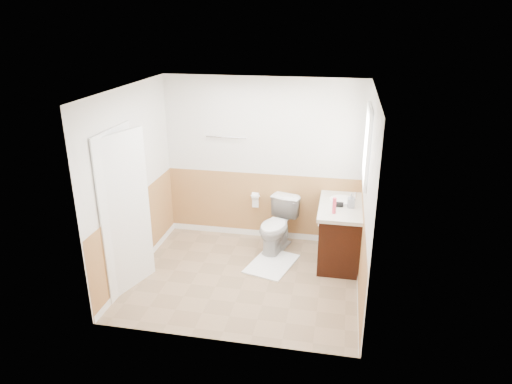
% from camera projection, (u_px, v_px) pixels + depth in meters
% --- Properties ---
extents(floor, '(3.00, 3.00, 0.00)m').
position_uv_depth(floor, '(245.00, 278.00, 6.21)').
color(floor, '#8C7051').
rests_on(floor, ground).
extents(ceiling, '(3.00, 3.00, 0.00)m').
position_uv_depth(ceiling, '(243.00, 90.00, 5.31)').
color(ceiling, white).
rests_on(ceiling, floor).
extents(wall_back, '(3.00, 0.00, 3.00)m').
position_uv_depth(wall_back, '(263.00, 161.00, 6.95)').
color(wall_back, silver).
rests_on(wall_back, floor).
extents(wall_front, '(3.00, 0.00, 3.00)m').
position_uv_depth(wall_front, '(216.00, 237.00, 4.57)').
color(wall_front, silver).
rests_on(wall_front, floor).
extents(wall_left, '(0.00, 3.00, 3.00)m').
position_uv_depth(wall_left, '(132.00, 183.00, 6.03)').
color(wall_left, silver).
rests_on(wall_left, floor).
extents(wall_right, '(0.00, 3.00, 3.00)m').
position_uv_depth(wall_right, '(367.00, 200.00, 5.50)').
color(wall_right, silver).
rests_on(wall_right, floor).
extents(wainscot_back, '(3.00, 0.00, 3.00)m').
position_uv_depth(wainscot_back, '(262.00, 207.00, 7.21)').
color(wainscot_back, '#B78649').
rests_on(wainscot_back, floor).
extents(wainscot_front, '(3.00, 0.00, 3.00)m').
position_uv_depth(wainscot_front, '(219.00, 301.00, 4.85)').
color(wainscot_front, '#B78649').
rests_on(wainscot_front, floor).
extents(wainscot_left, '(0.00, 2.60, 2.60)m').
position_uv_depth(wainscot_left, '(138.00, 235.00, 6.30)').
color(wainscot_left, '#B78649').
rests_on(wainscot_left, floor).
extents(wainscot_right, '(0.00, 2.60, 2.60)m').
position_uv_depth(wainscot_right, '(361.00, 255.00, 5.77)').
color(wainscot_right, '#B78649').
rests_on(wainscot_right, floor).
extents(toilet, '(0.62, 0.85, 0.78)m').
position_uv_depth(toilet, '(277.00, 226.00, 6.83)').
color(toilet, silver).
rests_on(toilet, floor).
extents(bath_mat, '(0.75, 0.92, 0.02)m').
position_uv_depth(bath_mat, '(272.00, 264.00, 6.54)').
color(bath_mat, white).
rests_on(bath_mat, floor).
extents(vanity_cabinet, '(0.55, 1.10, 0.80)m').
position_uv_depth(vanity_cabinet, '(340.00, 234.00, 6.56)').
color(vanity_cabinet, black).
rests_on(vanity_cabinet, floor).
extents(vanity_knob_left, '(0.03, 0.03, 0.03)m').
position_uv_depth(vanity_knob_left, '(319.00, 225.00, 6.46)').
color(vanity_knob_left, silver).
rests_on(vanity_knob_left, vanity_cabinet).
extents(vanity_knob_right, '(0.03, 0.03, 0.03)m').
position_uv_depth(vanity_knob_right, '(320.00, 220.00, 6.65)').
color(vanity_knob_right, silver).
rests_on(vanity_knob_right, vanity_cabinet).
extents(countertop, '(0.60, 1.15, 0.05)m').
position_uv_depth(countertop, '(341.00, 206.00, 6.40)').
color(countertop, beige).
rests_on(countertop, vanity_cabinet).
extents(sink_basin, '(0.36, 0.36, 0.02)m').
position_uv_depth(sink_basin, '(342.00, 200.00, 6.53)').
color(sink_basin, white).
rests_on(sink_basin, countertop).
extents(faucet, '(0.02, 0.02, 0.14)m').
position_uv_depth(faucet, '(355.00, 197.00, 6.47)').
color(faucet, silver).
rests_on(faucet, countertop).
extents(lotion_bottle, '(0.05, 0.05, 0.22)m').
position_uv_depth(lotion_bottle, '(334.00, 206.00, 6.07)').
color(lotion_bottle, '#E63B54').
rests_on(lotion_bottle, countertop).
extents(soap_dispenser, '(0.10, 0.10, 0.20)m').
position_uv_depth(soap_dispenser, '(351.00, 200.00, 6.26)').
color(soap_dispenser, gray).
rests_on(soap_dispenser, countertop).
extents(hair_dryer_body, '(0.14, 0.07, 0.07)m').
position_uv_depth(hair_dryer_body, '(338.00, 204.00, 6.31)').
color(hair_dryer_body, black).
rests_on(hair_dryer_body, countertop).
extents(hair_dryer_handle, '(0.03, 0.03, 0.07)m').
position_uv_depth(hair_dryer_handle, '(336.00, 206.00, 6.33)').
color(hair_dryer_handle, black).
rests_on(hair_dryer_handle, countertop).
extents(mirror_panel, '(0.02, 0.35, 0.90)m').
position_uv_depth(mirror_panel, '(365.00, 150.00, 6.40)').
color(mirror_panel, silver).
rests_on(mirror_panel, wall_right).
extents(window_frame, '(0.04, 0.80, 1.00)m').
position_uv_depth(window_frame, '(367.00, 146.00, 5.86)').
color(window_frame, white).
rests_on(window_frame, wall_right).
extents(window_glass, '(0.01, 0.70, 0.90)m').
position_uv_depth(window_glass, '(368.00, 146.00, 5.86)').
color(window_glass, white).
rests_on(window_glass, wall_right).
extents(door, '(0.29, 0.78, 2.04)m').
position_uv_depth(door, '(126.00, 214.00, 5.68)').
color(door, white).
rests_on(door, wall_left).
extents(door_frame, '(0.02, 0.92, 2.10)m').
position_uv_depth(door_frame, '(120.00, 212.00, 5.69)').
color(door_frame, white).
rests_on(door_frame, wall_left).
extents(door_knob, '(0.06, 0.06, 0.06)m').
position_uv_depth(door_knob, '(142.00, 209.00, 6.00)').
color(door_knob, silver).
rests_on(door_knob, door).
extents(towel_bar, '(0.62, 0.02, 0.02)m').
position_uv_depth(towel_bar, '(226.00, 137.00, 6.88)').
color(towel_bar, silver).
rests_on(towel_bar, wall_back).
extents(tp_holder_bar, '(0.14, 0.02, 0.02)m').
position_uv_depth(tp_holder_bar, '(255.00, 196.00, 7.10)').
color(tp_holder_bar, silver).
rests_on(tp_holder_bar, wall_back).
extents(tp_roll, '(0.10, 0.11, 0.11)m').
position_uv_depth(tp_roll, '(255.00, 196.00, 7.10)').
color(tp_roll, white).
rests_on(tp_roll, tp_holder_bar).
extents(tp_sheet, '(0.10, 0.01, 0.16)m').
position_uv_depth(tp_sheet, '(255.00, 203.00, 7.14)').
color(tp_sheet, white).
rests_on(tp_sheet, tp_roll).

